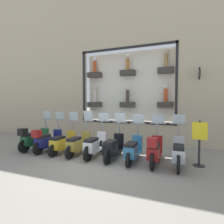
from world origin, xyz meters
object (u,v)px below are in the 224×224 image
scooter_yellow_6 (62,143)px  shop_sign_post (199,142)px  scooter_silver_0 (178,153)px  scooter_navy_7 (47,140)px  scooter_red_1 (154,150)px  scooter_white_4 (95,145)px  scooter_black_3 (113,147)px  scooter_teal_2 (133,150)px  scooter_green_8 (33,139)px  scooter_olive_5 (78,144)px

scooter_yellow_6 → shop_sign_post: scooter_yellow_6 is taller
scooter_silver_0 → scooter_navy_7: size_ratio=1.01×
scooter_navy_7 → scooter_yellow_6: bearing=-85.3°
scooter_red_1 → scooter_yellow_6: bearing=89.1°
scooter_red_1 → scooter_white_4: 2.20m
scooter_black_3 → scooter_white_4: 0.73m
scooter_teal_2 → scooter_white_4: 1.46m
scooter_teal_2 → shop_sign_post: bearing=-80.7°
scooter_navy_7 → shop_sign_post: (0.40, -5.74, 0.30)m
scooter_black_3 → scooter_yellow_6: 2.19m
scooter_silver_0 → scooter_black_3: bearing=90.1°
scooter_black_3 → scooter_white_4: size_ratio=1.00×
scooter_white_4 → scooter_green_8: 2.93m
scooter_white_4 → scooter_yellow_6: 1.46m
scooter_navy_7 → scooter_red_1: bearing=-90.0°
scooter_olive_5 → shop_sign_post: bearing=-85.5°
scooter_red_1 → scooter_navy_7: scooter_navy_7 is taller
scooter_olive_5 → scooter_red_1: bearing=-91.2°
scooter_white_4 → scooter_navy_7: 2.20m
scooter_yellow_6 → scooter_navy_7: bearing=94.7°
scooter_white_4 → scooter_yellow_6: bearing=90.2°
scooter_green_8 → scooter_black_3: bearing=-89.2°
scooter_red_1 → scooter_navy_7: 4.39m
scooter_red_1 → scooter_black_3: size_ratio=1.00×
scooter_red_1 → scooter_silver_0: bearing=-85.2°
scooter_red_1 → scooter_teal_2: scooter_teal_2 is taller
scooter_teal_2 → shop_sign_post: 2.14m
scooter_black_3 → scooter_yellow_6: scooter_yellow_6 is taller
scooter_black_3 → scooter_navy_7: bearing=91.2°
scooter_black_3 → scooter_green_8: 3.66m
shop_sign_post → scooter_navy_7: bearing=94.0°
scooter_silver_0 → scooter_white_4: bearing=90.0°
scooter_white_4 → scooter_green_8: (-0.06, 2.93, 0.04)m
scooter_red_1 → scooter_black_3: bearing=87.7°
scooter_navy_7 → scooter_green_8: (0.01, 0.73, 0.01)m
scooter_black_3 → scooter_navy_7: (-0.06, 2.93, 0.04)m
scooter_navy_7 → scooter_green_8: bearing=89.5°
scooter_red_1 → scooter_yellow_6: scooter_yellow_6 is taller
scooter_red_1 → scooter_black_3: 1.46m
scooter_yellow_6 → scooter_navy_7: 0.74m
scooter_olive_5 → scooter_yellow_6: (-0.00, 0.73, -0.01)m
scooter_red_1 → scooter_olive_5: size_ratio=1.00×
scooter_black_3 → scooter_navy_7: size_ratio=1.00×
scooter_white_4 → shop_sign_post: (0.34, -3.54, 0.33)m
scooter_silver_0 → scooter_olive_5: bearing=90.0°
scooter_white_4 → scooter_olive_5: 0.73m
scooter_red_1 → shop_sign_post: size_ratio=1.24×
scooter_yellow_6 → scooter_navy_7: size_ratio=1.00×
scooter_green_8 → scooter_silver_0: bearing=-89.4°
scooter_black_3 → scooter_green_8: scooter_green_8 is taller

